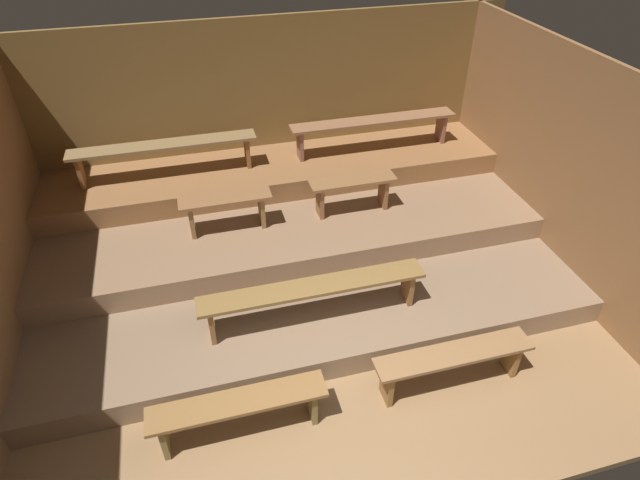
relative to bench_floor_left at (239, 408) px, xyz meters
The scene contains 13 objects.
ground 1.92m from the bench_floor_left, 57.14° to the left, with size 6.82×5.46×0.08m, color olive.
wall_back 4.17m from the bench_floor_left, 75.49° to the left, with size 6.82×0.06×2.58m, color brown.
wall_right 4.45m from the bench_floor_left, 21.23° to the left, with size 0.06×5.46×2.58m, color #8C5F39.
platform_lower 2.36m from the bench_floor_left, 64.37° to the left, with size 6.02×3.57×0.28m, color #886C52.
platform_middle 2.92m from the bench_floor_left, 69.56° to the left, with size 6.02×2.35×0.28m, color #8E6C4F.
platform_upper 3.51m from the bench_floor_left, 73.06° to the left, with size 6.02×1.13×0.28m, color #90623A.
bench_floor_left is the anchor object (origin of this frame).
bench_floor_right 2.04m from the bench_floor_left, ahead, with size 1.55×0.28×0.45m.
bench_lower_center 1.36m from the bench_floor_left, 45.94° to the left, with size 2.32×0.28×0.45m.
bench_middle_left 2.46m from the bench_floor_left, 84.20° to the left, with size 1.07×0.28×0.45m.
bench_middle_right 3.04m from the bench_floor_left, 53.09° to the left, with size 1.07×0.28×0.45m.
bench_upper_left 3.52m from the bench_floor_left, 96.25° to the left, with size 2.30×0.28×0.45m.
bench_upper_right 4.25m from the bench_floor_left, 54.61° to the left, with size 2.30×0.28×0.45m.
Camera 1 is at (-1.06, -2.09, 4.22)m, focal length 29.38 mm.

